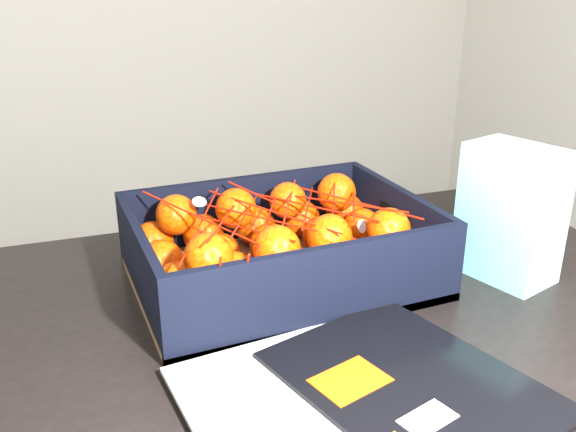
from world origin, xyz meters
name	(u,v)px	position (x,y,z in m)	size (l,w,h in m)	color
table	(274,405)	(-0.10, -0.31, 0.65)	(1.24, 0.87, 0.75)	black
magazine_stack	(364,401)	(-0.06, -0.46, 0.76)	(0.37, 0.32, 0.02)	silver
produce_crate	(280,258)	(-0.03, -0.17, 0.78)	(0.40, 0.30, 0.11)	olive
clementine_heap	(278,244)	(-0.03, -0.16, 0.81)	(0.39, 0.28, 0.11)	#E84104
mesh_net	(277,214)	(-0.04, -0.17, 0.86)	(0.33, 0.27, 0.09)	#BB1607
retail_carton	(511,213)	(0.28, -0.28, 0.85)	(0.09, 0.13, 0.19)	white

